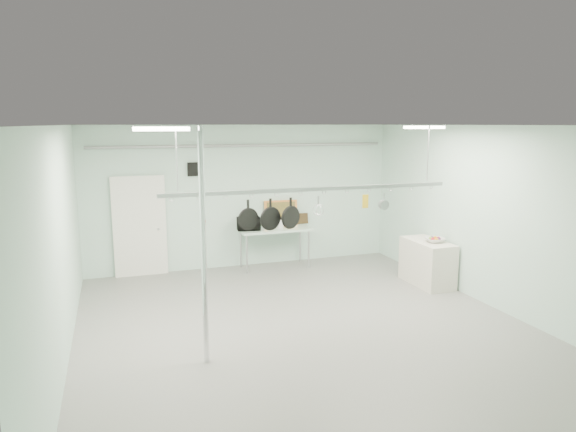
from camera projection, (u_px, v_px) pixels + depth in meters
name	position (u px, v px, depth m)	size (l,w,h in m)	color
floor	(307.00, 329.00, 8.15)	(8.00, 8.00, 0.00)	gray
ceiling	(308.00, 126.00, 7.59)	(7.00, 8.00, 0.02)	silver
back_wall	(244.00, 197.00, 11.59)	(7.00, 0.02, 3.20)	silver
right_wall	(493.00, 218.00, 8.98)	(0.02, 8.00, 3.20)	silver
door	(140.00, 227.00, 10.90)	(1.10, 0.10, 2.20)	silver
wall_vent	(194.00, 169.00, 11.10)	(0.30, 0.04, 0.30)	black
conduit_pipe	(244.00, 145.00, 11.30)	(0.07, 0.07, 6.60)	gray
chrome_pole	(204.00, 248.00, 6.77)	(0.08, 0.08, 3.20)	silver
prep_table	(275.00, 231.00, 11.55)	(1.60, 0.70, 0.91)	#B4D4BF
side_cabinet	(427.00, 263.00, 10.38)	(0.60, 1.20, 0.90)	beige
pot_rack	(313.00, 187.00, 8.10)	(4.80, 0.06, 1.00)	#B7B7BC
light_panel_left	(161.00, 129.00, 6.15)	(0.65, 0.30, 0.05)	white
light_panel_right	(424.00, 127.00, 8.92)	(0.65, 0.30, 0.05)	white
microwave	(249.00, 224.00, 11.32)	(0.51, 0.34, 0.28)	black
coffee_canister	(280.00, 224.00, 11.50)	(0.16, 0.16, 0.22)	silver
painting_large	(281.00, 213.00, 11.84)	(0.78, 0.05, 0.58)	#CD7737
painting_small	(302.00, 218.00, 12.04)	(0.30, 0.04, 0.25)	#342612
fruit_bowl	(435.00, 240.00, 10.18)	(0.37, 0.37, 0.09)	silver
skillet_left	(248.00, 214.00, 7.83)	(0.34, 0.06, 0.45)	black
skillet_mid	(270.00, 215.00, 7.95)	(0.37, 0.06, 0.51)	black
skillet_right	(291.00, 213.00, 8.05)	(0.37, 0.06, 0.49)	black
whisk	(318.00, 207.00, 8.19)	(0.19, 0.19, 0.36)	#B3B3B8
grater	(365.00, 201.00, 8.45)	(0.10, 0.02, 0.24)	gold
saucepan	(384.00, 202.00, 8.56)	(0.16, 0.10, 0.29)	#A9A9AE
fruit_cluster	(435.00, 238.00, 10.18)	(0.24, 0.24, 0.09)	#B7101C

